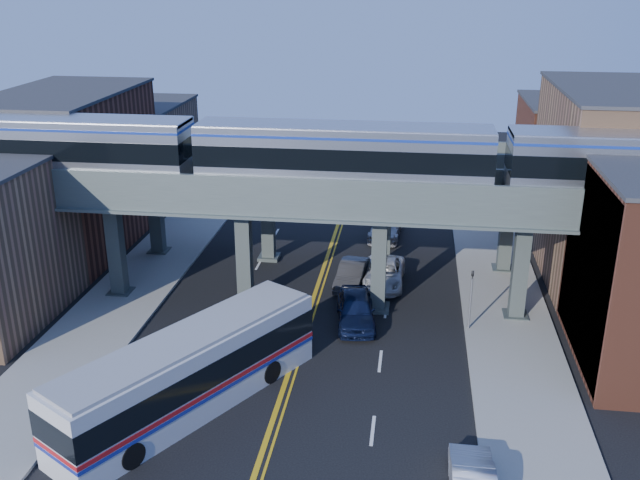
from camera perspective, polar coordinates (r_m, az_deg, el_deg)
The scene contains 18 objects.
ground at distance 36.19m, azimuth -2.60°, elevation -10.76°, with size 120.00×120.00×0.00m, color black.
sidewalk_west at distance 47.71m, azimuth -14.18°, elevation -3.16°, with size 5.00×70.00×0.16m, color gray.
sidewalk_east at distance 44.88m, azimuth 14.40°, elevation -4.75°, with size 5.00×70.00×0.16m, color gray.
building_west_b at distance 53.96m, azimuth -19.35°, elevation 5.19°, with size 8.00×14.00×11.00m, color brown.
building_west_c at distance 65.79m, azimuth -14.24°, elevation 7.02°, with size 8.00×10.00×8.00m, color #966E4D.
building_east_b at distance 49.76m, azimuth 22.34°, elevation 4.14°, with size 8.00×14.00×12.00m, color #966E4D.
building_east_c at distance 62.37m, azimuth 19.41°, elevation 6.22°, with size 8.00×10.00×9.00m, color brown.
mural_panel at distance 38.16m, azimuth 20.49°, elevation -2.40°, with size 0.10×9.50×9.50m, color #2AB3B6.
elevated_viaduct_near at distance 40.69m, azimuth -0.76°, elevation 2.96°, with size 52.00×3.60×7.40m.
elevated_viaduct_far at distance 47.34m, azimuth 0.48°, elevation 5.52°, with size 52.00×3.60×7.40m.
transit_train at distance 39.68m, azimuth 1.87°, elevation 6.87°, with size 50.39×3.16×3.69m.
stop_sign at distance 37.86m, azimuth -1.39°, elevation -6.18°, with size 0.76×0.09×2.63m.
traffic_signal at distance 40.09m, azimuth 12.00°, elevation -4.20°, with size 0.15×0.18×4.10m.
transit_bus at distance 33.40m, azimuth -10.38°, elevation -10.38°, with size 9.78×13.37×3.56m.
car_lane_a at distance 40.71m, azimuth 2.87°, elevation -5.54°, with size 2.10×5.22×1.78m, color #0E1633.
car_lane_b at distance 45.55m, azimuth 2.56°, elevation -2.75°, with size 1.61×4.62×1.52m, color #313134.
car_lane_c at distance 45.85m, azimuth 5.16°, elevation -2.67°, with size 2.47×5.35×1.49m, color silver.
car_lane_d at distance 54.04m, azimuth 5.29°, elevation 1.08°, with size 2.23×5.50×1.59m, color #B7B7BC.
Camera 1 is at (5.72, -30.33, 18.90)m, focal length 40.00 mm.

